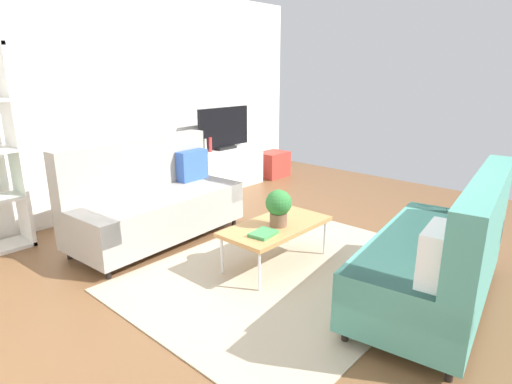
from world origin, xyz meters
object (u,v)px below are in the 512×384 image
table_book_0 (264,234)px  couch_green (440,255)px  couch_beige (154,201)px  potted_plant (279,206)px  tv (224,129)px  storage_trunk (273,164)px  vase_0 (192,147)px  bottle_1 (210,145)px  bottle_0 (205,146)px  coffee_table (276,227)px  tv_console (224,168)px

table_book_0 → couch_green: bearing=-66.4°
couch_beige → potted_plant: (0.38, -1.46, 0.18)m
tv → storage_trunk: (1.10, -0.08, -0.73)m
vase_0 → storage_trunk: bearing=-5.1°
storage_trunk → bottle_1: 1.51m
storage_trunk → vase_0: (-1.68, 0.15, 0.51)m
vase_0 → bottle_0: bearing=-27.8°
couch_green → tv: bearing=63.5°
bottle_0 → coffee_table: bearing=-116.5°
couch_green → vase_0: 3.92m
table_book_0 → bottle_0: bottle_0 is taller
coffee_table → bottle_0: (1.16, 2.33, 0.35)m
potted_plant → storage_trunk: bearing=40.7°
vase_0 → bottle_1: bottle_1 is taller
couch_beige → bottle_0: (1.56, 0.91, 0.30)m
coffee_table → potted_plant: potted_plant is taller
couch_beige → storage_trunk: (3.06, 0.85, -0.22)m
tv → potted_plant: bearing=-123.6°
coffee_table → vase_0: 2.64m
couch_green → bottle_0: size_ratio=9.53×
tv_console → bottle_1: bottle_1 is taller
potted_plant → vase_0: size_ratio=1.93×
tv_console → bottle_0: (-0.41, -0.04, 0.42)m
couch_green → bottle_1: bearing=67.8°
couch_beige → coffee_table: size_ratio=1.77×
potted_plant → bottle_0: bearing=63.6°
potted_plant → vase_0: (1.01, 2.46, 0.11)m
storage_trunk → table_book_0: table_book_0 is taller
tv_console → storage_trunk: tv_console is taller
couch_beige → tv: tv is taller
table_book_0 → storage_trunk: bearing=38.6°
table_book_0 → bottle_0: (1.45, 2.42, 0.31)m
potted_plant → vase_0: vase_0 is taller
coffee_table → tv_console: size_ratio=0.79×
couch_beige → storage_trunk: couch_beige is taller
vase_0 → table_book_0: bearing=-117.0°
tv_console → bottle_1: (-0.31, -0.04, 0.43)m
couch_beige → couch_green: same height
couch_beige → table_book_0: bearing=90.2°
tv → vase_0: 0.62m
coffee_table → storage_trunk: (2.67, 2.27, -0.17)m
table_book_0 → vase_0: size_ratio=1.32×
bottle_1 → couch_green: bearing=-104.4°
tv → bottle_0: size_ratio=4.78×
tv_console → storage_trunk: (1.10, -0.10, -0.10)m
tv → vase_0: bearing=173.1°
potted_plant → couch_beige: bearing=104.5°
coffee_table → couch_beige: bearing=105.4°
potted_plant → vase_0: 2.66m
coffee_table → tv_console: 2.85m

